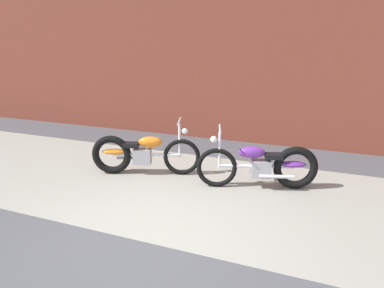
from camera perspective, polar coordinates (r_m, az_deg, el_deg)
name	(u,v)px	position (r m, az deg, el deg)	size (l,w,h in m)	color
ground_plane	(143,242)	(4.51, -7.93, -15.41)	(80.00, 80.00, 0.00)	#47474C
sidewalk_slab	(196,189)	(5.91, 0.59, -7.32)	(36.00, 3.50, 0.01)	gray
brick_building_wall	(250,46)	(8.74, 9.31, 15.41)	(36.00, 0.50, 4.59)	brown
motorcycle_orange	(138,153)	(6.54, -8.73, -1.51)	(1.92, 0.89, 1.03)	black
motorcycle_purple	(266,165)	(5.96, 11.82, -3.40)	(1.93, 0.87, 1.03)	black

